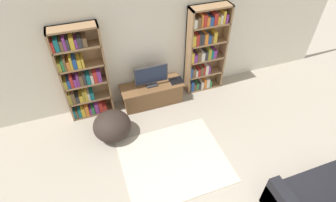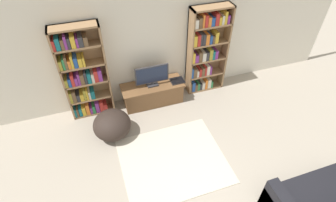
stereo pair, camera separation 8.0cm
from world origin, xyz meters
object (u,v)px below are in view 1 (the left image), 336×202
Objects in this scene: tv_stand at (152,94)px; beanbag_ottoman at (112,126)px; bookshelf_left at (82,76)px; bookshelf_right at (204,51)px; television at (151,76)px; laptop at (176,81)px; couch_right_sofa at (330,202)px.

beanbag_ottoman is at bearing -145.81° from tv_stand.
bookshelf_left is 1.48× the size of tv_stand.
television is at bearing -173.29° from bookshelf_right.
beanbag_ottoman is at bearing -157.61° from laptop.
bookshelf_right is 2.52m from beanbag_ottoman.
couch_right_sofa is (1.72, -3.31, -0.43)m from television.
bookshelf_right reaches higher than laptop.
beanbag_ottoman is at bearing -146.19° from television.
bookshelf_left is 1.12m from beanbag_ottoman.
bookshelf_left is at bearing 111.82° from beanbag_ottoman.
tv_stand is at bearing 175.54° from laptop.
couch_right_sofa reaches higher than laptop.
couch_right_sofa is (1.72, -3.32, 0.06)m from tv_stand.
laptop is (0.55, -0.03, -0.24)m from television.
television is 0.44× the size of couch_right_sofa.
television reaches higher than laptop.
tv_stand is 1.85× the size of beanbag_ottoman.
bookshelf_left reaches higher than couch_right_sofa.
bookshelf_right is (2.60, -0.00, 0.04)m from bookshelf_left.
tv_stand is at bearing -5.88° from bookshelf_left.
couch_right_sofa is (0.47, -3.46, -0.69)m from bookshelf_right.
beanbag_ottoman is at bearing -68.18° from bookshelf_left.
tv_stand is at bearing -173.73° from bookshelf_right.
beanbag_ottoman is at bearing 136.16° from couch_right_sofa.
bookshelf_right is 2.79× the size of television.
bookshelf_left is 6.73× the size of laptop.
laptop is at bearing -165.53° from bookshelf_right.
beanbag_ottoman is (-1.01, -0.69, 0.03)m from tv_stand.
tv_stand is 0.49m from television.
beanbag_ottoman is (-2.74, 2.63, -0.03)m from couch_right_sofa.
bookshelf_left reaches higher than laptop.
television reaches higher than beanbag_ottoman.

